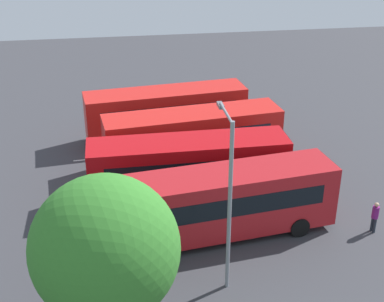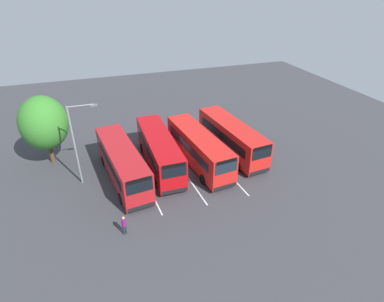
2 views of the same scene
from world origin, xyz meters
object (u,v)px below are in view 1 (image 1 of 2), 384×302
(bus_far_right, at_px, (167,112))
(pedestrian, at_px, (375,215))
(bus_center_left, at_px, (189,166))
(bus_center_right, at_px, (193,136))
(depot_tree, at_px, (105,250))
(street_lamp, at_px, (229,194))
(bus_far_left, at_px, (227,201))

(bus_far_right, distance_m, pedestrian, 14.83)
(bus_center_left, xyz_separation_m, pedestrian, (8.08, -4.57, -0.85))
(bus_center_right, relative_size, depot_tree, 1.53)
(bus_center_left, bearing_deg, pedestrian, -29.66)
(pedestrian, bearing_deg, street_lamp, -2.02)
(street_lamp, xyz_separation_m, depot_tree, (-4.66, -2.85, 0.01))
(bus_center_right, xyz_separation_m, street_lamp, (-0.37, -10.73, 2.44))
(depot_tree, bearing_deg, bus_center_right, 69.69)
(bus_far_left, xyz_separation_m, bus_center_left, (-1.18, 3.63, 0.00))
(bus_center_left, bearing_deg, bus_far_right, 92.02)
(street_lamp, distance_m, depot_tree, 5.46)
(pedestrian, bearing_deg, bus_far_left, -27.72)
(bus_center_right, height_order, depot_tree, depot_tree)
(bus_far_right, bearing_deg, pedestrian, -61.73)
(pedestrian, distance_m, depot_tree, 13.81)
(bus_far_left, xyz_separation_m, pedestrian, (6.91, -0.93, -0.85))
(bus_center_right, height_order, street_lamp, street_lamp)
(street_lamp, bearing_deg, bus_center_right, -2.22)
(bus_far_right, bearing_deg, bus_center_right, -80.66)
(bus_far_left, bearing_deg, depot_tree, -138.04)
(bus_far_left, height_order, bus_center_right, same)
(bus_far_left, distance_m, depot_tree, 8.63)
(bus_far_left, distance_m, bus_far_right, 11.37)
(bus_center_right, xyz_separation_m, pedestrian, (7.28, -8.24, -0.85))
(bus_far_left, relative_size, bus_center_right, 1.00)
(bus_center_left, height_order, bus_far_right, same)
(pedestrian, height_order, street_lamp, street_lamp)
(bus_far_right, height_order, street_lamp, street_lamp)
(bus_far_right, bearing_deg, bus_center_left, -93.98)
(bus_far_left, xyz_separation_m, street_lamp, (-0.74, -3.42, 2.44))
(bus_center_right, distance_m, depot_tree, 14.69)
(bus_far_left, relative_size, street_lamp, 1.43)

